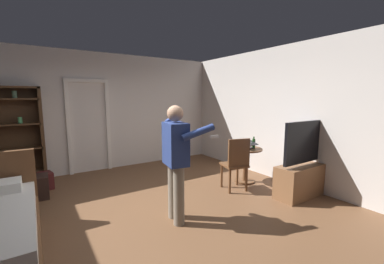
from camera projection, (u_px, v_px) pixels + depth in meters
ground_plane at (146, 217)px, 3.56m from camera, size 6.56×6.56×0.00m
wall_back at (97, 112)px, 5.74m from camera, size 6.21×0.12×2.75m
wall_right at (284, 114)px, 5.01m from camera, size 0.12×5.85×2.75m
doorway_frame at (89, 119)px, 5.59m from camera, size 0.93×0.08×2.13m
bookshelf at (17, 133)px, 4.76m from camera, size 0.90×0.32×1.93m
tv_flatscreen at (305, 174)px, 4.32m from camera, size 1.23×0.40×1.32m
side_table at (245, 159)px, 4.98m from camera, size 0.66×0.66×0.70m
laptop at (246, 146)px, 4.89m from camera, size 0.33×0.34×0.16m
bottle_on_table at (254, 143)px, 4.95m from camera, size 0.06×0.06×0.24m
wooden_chair at (236, 162)px, 4.49m from camera, size 0.51×0.51×0.99m
person_blue_shirt at (176, 156)px, 3.33m from camera, size 0.64×0.62×1.62m
suitcase_dark at (33, 183)px, 4.49m from camera, size 0.67×0.41×0.32m
suitcase_small at (31, 188)px, 4.15m from camera, size 0.53×0.39×0.39m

